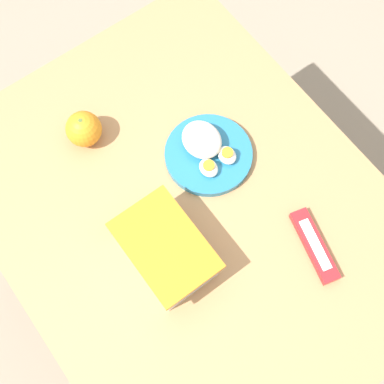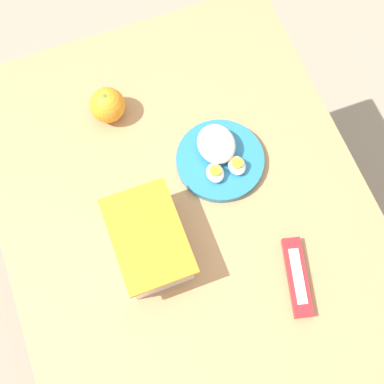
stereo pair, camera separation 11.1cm
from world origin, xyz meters
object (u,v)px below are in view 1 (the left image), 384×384
object	(u,v)px
rice_plate	(207,150)
candy_bar	(314,246)
orange_fruit	(84,129)
food_container	(166,251)

from	to	relation	value
rice_plate	candy_bar	bearing A→B (deg)	-170.49
orange_fruit	rice_plate	size ratio (longest dim) A/B	0.41
food_container	orange_fruit	distance (m)	0.33
food_container	rice_plate	world-z (taller)	food_container
rice_plate	orange_fruit	bearing A→B (deg)	44.43
food_container	rice_plate	size ratio (longest dim) A/B	1.06
rice_plate	candy_bar	world-z (taller)	rice_plate
orange_fruit	rice_plate	xyz separation A→B (m)	(-0.19, -0.19, -0.02)
food_container	candy_bar	distance (m)	0.30
food_container	orange_fruit	xyz separation A→B (m)	(0.33, -0.02, 0.00)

